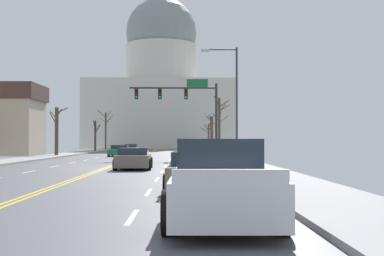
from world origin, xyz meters
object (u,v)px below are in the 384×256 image
at_px(sedan_near_02, 134,159).
at_px(sedan_oncoming_01, 131,149).
at_px(sedan_near_03, 192,164).
at_px(sedan_near_01, 190,156).
at_px(pedestrian_01, 248,152).
at_px(sedan_near_04, 197,172).
at_px(street_lamp_right, 232,94).
at_px(pickup_truck_near_05, 220,183).
at_px(sedan_oncoming_00, 120,151).
at_px(sedan_near_00, 193,153).
at_px(pedestrian_00, 233,148).
at_px(signal_gantry, 185,101).
at_px(bicycle_parked, 242,161).

bearing_deg(sedan_near_02, sedan_oncoming_01, 96.14).
bearing_deg(sedan_near_03, sedan_near_01, 89.56).
height_order(sedan_near_03, pedestrian_01, pedestrian_01).
bearing_deg(sedan_near_04, sedan_near_01, 89.90).
bearing_deg(street_lamp_right, pickup_truck_near_05, -96.24).
bearing_deg(sedan_oncoming_00, sedan_near_01, -67.46).
bearing_deg(pedestrian_01, sedan_near_03, -125.11).
relative_size(sedan_near_00, sedan_oncoming_00, 0.99).
height_order(street_lamp_right, pickup_truck_near_05, street_lamp_right).
relative_size(street_lamp_right, sedan_oncoming_00, 1.69).
bearing_deg(pedestrian_00, signal_gantry, 118.82).
distance_m(signal_gantry, pickup_truck_near_05, 34.49).
bearing_deg(sedan_oncoming_01, sedan_oncoming_00, -89.88).
distance_m(sedan_near_02, pickup_truck_near_05, 18.59).
bearing_deg(sedan_near_00, sedan_near_04, -90.87).
distance_m(pickup_truck_near_05, pedestrian_00, 27.74).
bearing_deg(pedestrian_01, street_lamp_right, 91.55).
bearing_deg(sedan_near_00, sedan_near_01, -93.15).
relative_size(street_lamp_right, sedan_near_00, 1.71).
bearing_deg(street_lamp_right, sedan_near_00, 107.29).
height_order(pickup_truck_near_05, bicycle_parked, pickup_truck_near_05).
relative_size(sedan_near_03, bicycle_parked, 2.56).
bearing_deg(signal_gantry, bicycle_parked, -79.41).
xyz_separation_m(pickup_truck_near_05, bicycle_parked, (2.54, 17.58, -0.26)).
bearing_deg(signal_gantry, sedan_near_02, -100.82).
bearing_deg(sedan_near_01, sedan_near_00, 86.85).
relative_size(pickup_truck_near_05, pedestrian_00, 3.53).
bearing_deg(sedan_near_02, sedan_oncoming_00, 99.10).
relative_size(sedan_near_01, sedan_oncoming_00, 0.94).
bearing_deg(sedan_near_01, signal_gantry, 91.70).
relative_size(sedan_near_03, sedan_oncoming_00, 0.99).
bearing_deg(pedestrian_00, sedan_oncoming_01, 112.34).
relative_size(sedan_near_03, pedestrian_00, 2.78).
distance_m(street_lamp_right, sedan_near_00, 9.17).
bearing_deg(sedan_oncoming_01, sedan_near_01, -76.07).
xyz_separation_m(sedan_near_01, bicycle_parked, (2.82, -6.85, -0.08)).
height_order(signal_gantry, sedan_near_02, signal_gantry).
bearing_deg(bicycle_parked, pickup_truck_near_05, -98.23).
bearing_deg(sedan_near_02, pedestrian_00, 54.30).
bearing_deg(bicycle_parked, sedan_near_00, 100.85).
height_order(sedan_near_00, sedan_near_04, sedan_near_04).
bearing_deg(pedestrian_00, pedestrian_01, -92.07).
xyz_separation_m(sedan_oncoming_01, pedestrian_01, (10.02, -36.93, 0.48)).
height_order(sedan_near_00, pedestrian_00, pedestrian_00).
distance_m(sedan_oncoming_00, pedestrian_01, 27.29).
distance_m(sedan_near_02, sedan_near_03, 7.30).
relative_size(sedan_near_01, sedan_oncoming_01, 1.00).
xyz_separation_m(street_lamp_right, sedan_near_00, (-2.43, 7.80, -4.17)).
relative_size(sedan_oncoming_00, bicycle_parked, 2.60).
distance_m(street_lamp_right, pedestrian_01, 7.67).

